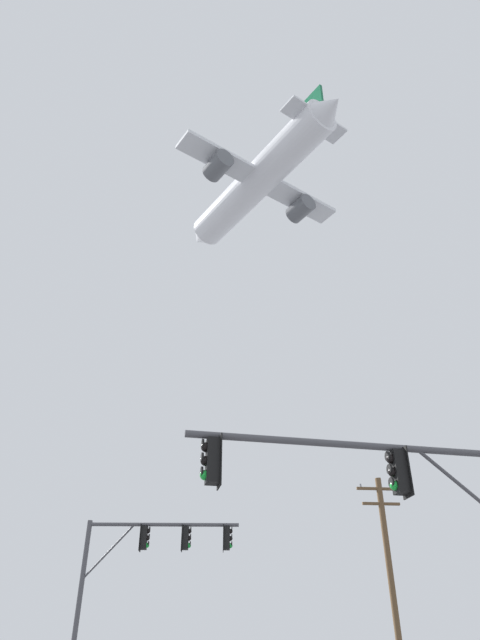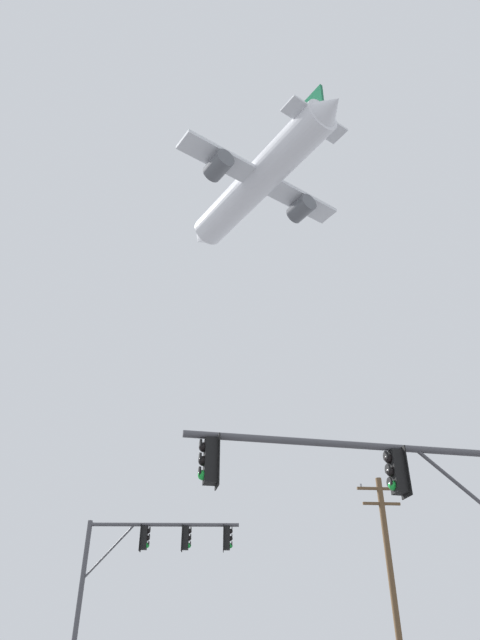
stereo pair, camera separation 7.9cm
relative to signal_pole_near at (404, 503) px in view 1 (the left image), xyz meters
name	(u,v)px [view 1 (the left image)]	position (x,y,z in m)	size (l,w,h in m)	color
signal_pole_near	(404,503)	(0.00, 0.00, 0.00)	(7.31, 1.11, 5.62)	#4C4C51
signal_pole_far	(146,558)	(-6.20, 12.95, 0.64)	(6.31, 0.66, 6.40)	#4C4C51
utility_pole	(390,572)	(4.50, 14.79, 0.43)	(2.20, 0.28, 8.90)	brown
airplane	(258,181)	(0.58, 27.69, 37.33)	(16.59, 21.48, 6.35)	white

